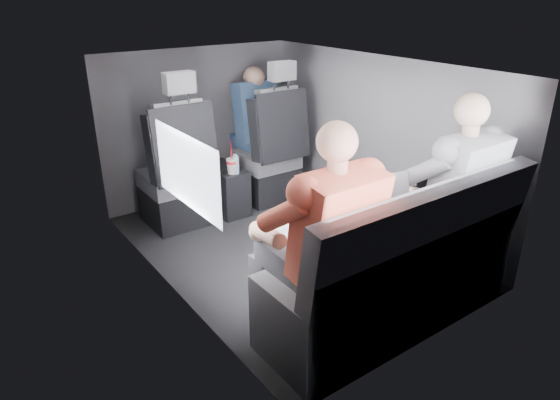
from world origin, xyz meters
TOP-DOWN VIEW (x-y plane):
  - floor at (0.00, 0.00)m, footprint 2.60×2.60m
  - ceiling at (0.00, 0.00)m, footprint 2.60×2.60m
  - panel_left at (-0.90, 0.00)m, footprint 0.02×2.60m
  - panel_right at (0.90, 0.00)m, footprint 0.02×2.60m
  - panel_front at (0.00, 1.30)m, footprint 1.80×0.02m
  - panel_back at (0.00, -1.30)m, footprint 1.80×0.02m
  - side_window at (-0.88, -0.30)m, footprint 0.02×0.75m
  - seatbelt at (0.45, 0.67)m, footprint 0.35×0.11m
  - front_seat_left at (-0.45, 0.84)m, footprint 0.52×0.58m
  - front_seat_right at (0.45, 0.84)m, footprint 0.52×0.58m
  - center_console at (0.00, 0.88)m, footprint 0.24×0.48m
  - rear_bench at (0.00, -1.06)m, footprint 1.60×0.57m
  - soda_cup at (-0.02, 0.70)m, footprint 0.09×0.09m
  - water_bottle at (0.00, 0.69)m, footprint 0.06×0.06m
  - laptop_white at (-0.47, -0.78)m, footprint 0.37×0.38m
  - laptop_silver at (-0.02, -0.80)m, footprint 0.45×0.43m
  - laptop_black at (0.50, -0.83)m, footprint 0.39×0.38m
  - passenger_rear_left at (-0.50, -0.97)m, footprint 0.54×0.65m
  - passenger_rear_right at (0.49, -0.97)m, footprint 0.54×0.66m
  - passenger_front_right at (0.46, 1.10)m, footprint 0.38×0.38m

SIDE VIEW (x-z plane):
  - floor at x=0.00m, z-range 0.00..0.00m
  - center_console at x=0.00m, z-range 0.00..0.41m
  - rear_bench at x=0.00m, z-range -0.15..0.77m
  - front_seat_left at x=-0.45m, z-range -0.23..1.03m
  - front_seat_right at x=0.45m, z-range -0.23..1.03m
  - soda_cup at x=-0.02m, z-range 0.33..0.61m
  - water_bottle at x=0.00m, z-range 0.39..0.56m
  - laptop_white at x=-0.47m, z-range 0.52..0.75m
  - laptop_black at x=0.50m, z-range 0.51..0.76m
  - laptop_silver at x=-0.02m, z-range 0.50..0.78m
  - passenger_rear_left at x=-0.50m, z-range 0.01..1.29m
  - passenger_rear_right at x=0.49m, z-range 0.01..1.30m
  - panel_left at x=-0.90m, z-range 0.00..1.35m
  - panel_right at x=0.90m, z-range 0.00..1.35m
  - panel_front at x=0.00m, z-range 0.00..1.35m
  - panel_back at x=0.00m, z-range 0.00..1.35m
  - passenger_front_right at x=0.46m, z-range 0.37..1.11m
  - seatbelt at x=0.45m, z-range 0.50..1.10m
  - side_window at x=-0.88m, z-range 0.69..1.11m
  - ceiling at x=0.00m, z-range 1.35..1.35m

